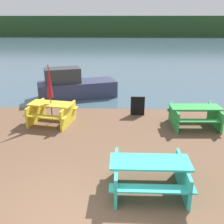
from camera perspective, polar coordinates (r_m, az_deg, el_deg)
water at (r=35.78m, az=1.19°, el=13.98°), size 60.00×50.00×0.00m
far_treeline at (r=55.62m, az=1.66°, el=18.15°), size 80.00×1.60×4.00m
picnic_table_teal at (r=5.99m, az=8.17°, el=-12.91°), size 1.76×1.39×0.74m
picnic_table_green at (r=9.71m, az=17.55°, el=-0.48°), size 1.79×1.44×0.74m
picnic_table_yellow at (r=9.79m, az=-12.99°, el=0.17°), size 1.78×1.64×0.76m
umbrella_crimson at (r=9.49m, az=-13.50°, el=6.39°), size 0.21×0.21×2.16m
boat at (r=12.83m, az=-8.24°, el=5.56°), size 3.94×2.48×1.46m
signboard at (r=10.42m, az=5.59°, el=1.33°), size 0.55×0.08×0.75m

